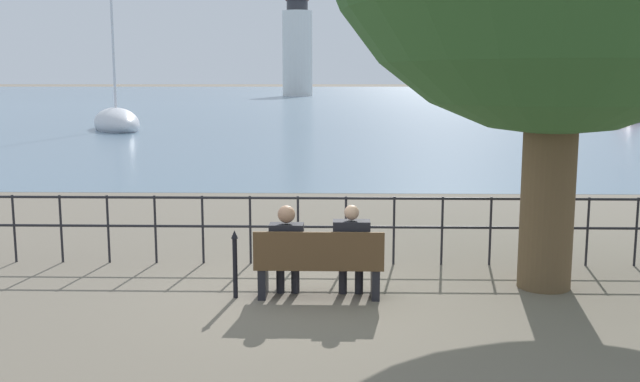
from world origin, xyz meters
The scene contains 10 objects.
ground_plane centered at (0.00, 0.00, 0.00)m, with size 1000.00×1000.00×0.00m, color #706656.
harbor_water centered at (0.00, 158.53, 0.00)m, with size 600.00×300.00×0.01m.
park_bench centered at (0.00, -0.06, 0.43)m, with size 1.65×0.45×0.90m.
seated_person_left centered at (-0.42, 0.01, 0.67)m, with size 0.44×0.35×1.20m.
seated_person_right centered at (0.42, 0.01, 0.67)m, with size 0.47×0.35×1.21m.
promenade_railing centered at (0.00, 1.67, 0.69)m, with size 12.41×0.04×1.05m.
closed_umbrella centered at (-1.08, -0.08, 0.50)m, with size 0.09×0.09×0.89m.
sailboat_0 centered at (-12.34, 31.30, 0.38)m, with size 4.96×7.11×9.71m.
sailboat_3 centered at (20.84, 42.59, 0.34)m, with size 3.46×7.73×10.69m.
harbor_lighthouse centered at (-7.01, 120.00, 8.45)m, with size 5.34×5.34×18.16m.
Camera 1 is at (0.24, -8.93, 2.78)m, focal length 40.00 mm.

